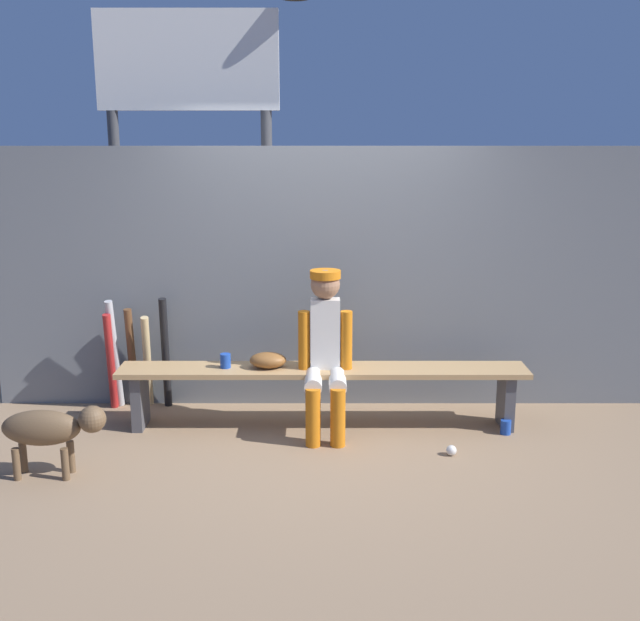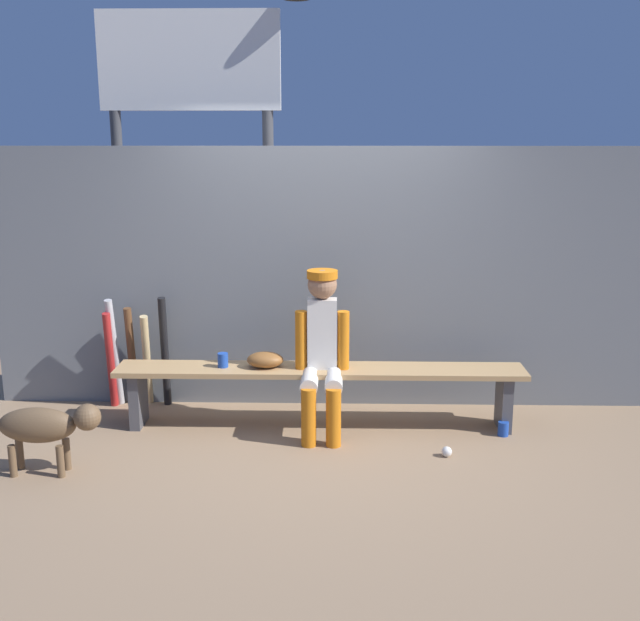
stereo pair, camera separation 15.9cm
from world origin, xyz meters
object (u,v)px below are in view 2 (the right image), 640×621
(baseball, at_px, (447,452))
(cup_on_bench, at_px, (223,360))
(dog, at_px, (46,426))
(cup_on_ground, at_px, (503,429))
(baseball_glove, at_px, (265,360))
(bat_aluminum_black, at_px, (165,352))
(bat_wood_dark, at_px, (132,356))
(dugout_bench, at_px, (320,379))
(bat_aluminum_silver, at_px, (115,353))
(player_seated, at_px, (322,347))
(scoreboard, at_px, (197,111))
(bat_wood_natural, at_px, (147,360))
(bat_aluminum_red, at_px, (110,360))

(baseball, bearing_deg, cup_on_bench, 161.63)
(cup_on_bench, distance_m, dog, 1.39)
(cup_on_ground, xyz_separation_m, dog, (-3.19, -0.73, 0.28))
(baseball_glove, relative_size, bat_aluminum_black, 0.30)
(cup_on_ground, height_order, dog, dog)
(cup_on_ground, height_order, cup_on_bench, cup_on_bench)
(bat_aluminum_black, relative_size, bat_wood_dark, 1.12)
(dugout_bench, xyz_separation_m, cup_on_ground, (1.39, -0.16, -0.33))
(bat_aluminum_silver, bearing_deg, cup_on_ground, -10.10)
(bat_aluminum_black, xyz_separation_m, dog, (-0.51, -1.29, -0.14))
(dog, bearing_deg, player_seated, 23.03)
(bat_aluminum_black, relative_size, dog, 1.12)
(bat_aluminum_black, bearing_deg, scoreboard, 81.04)
(bat_aluminum_silver, distance_m, dog, 1.29)
(bat_wood_dark, bearing_deg, dugout_bench, -15.90)
(player_seated, xyz_separation_m, baseball, (0.89, -0.44, -0.64))
(dugout_bench, distance_m, bat_aluminum_silver, 1.75)
(player_seated, relative_size, bat_wood_natural, 1.52)
(bat_aluminum_black, xyz_separation_m, bat_aluminum_silver, (-0.41, -0.02, -0.01))
(dugout_bench, height_order, baseball, dugout_bench)
(dugout_bench, xyz_separation_m, player_seated, (0.02, -0.11, 0.29))
(bat_aluminum_black, relative_size, cup_on_ground, 8.58)
(bat_aluminum_black, bearing_deg, cup_on_ground, -11.94)
(bat_wood_natural, bearing_deg, bat_aluminum_silver, -176.25)
(baseball_glove, height_order, bat_aluminum_silver, bat_aluminum_silver)
(dugout_bench, bearing_deg, bat_wood_dark, 164.10)
(dugout_bench, bearing_deg, cup_on_bench, -179.81)
(bat_wood_dark, bearing_deg, scoreboard, 65.18)
(baseball_glove, distance_m, cup_on_ground, 1.88)
(bat_wood_natural, bearing_deg, scoreboard, 72.75)
(bat_aluminum_black, distance_m, cup_on_bench, 0.68)
(baseball_glove, bearing_deg, dog, -147.39)
(baseball, bearing_deg, bat_wood_dark, 158.07)
(dugout_bench, relative_size, bat_aluminum_red, 3.75)
(bat_wood_dark, distance_m, bat_aluminum_red, 0.18)
(bat_aluminum_red, height_order, dog, bat_aluminum_red)
(bat_aluminum_silver, xyz_separation_m, bat_aluminum_red, (-0.03, -0.04, -0.05))
(bat_aluminum_silver, relative_size, scoreboard, 0.27)
(cup_on_bench, height_order, scoreboard, scoreboard)
(baseball_glove, relative_size, scoreboard, 0.08)
(cup_on_bench, bearing_deg, bat_wood_dark, 151.49)
(cup_on_ground, bearing_deg, dog, -167.17)
(cup_on_ground, xyz_separation_m, cup_on_bench, (-2.13, 0.15, 0.48))
(bat_wood_natural, height_order, cup_on_bench, bat_wood_natural)
(bat_aluminum_red, bearing_deg, scoreboard, 60.67)
(bat_wood_dark, bearing_deg, baseball_glove, -21.23)
(baseball_glove, bearing_deg, bat_wood_dark, 158.77)
(baseball, xyz_separation_m, cup_on_ground, (0.48, 0.40, 0.02))
(player_seated, xyz_separation_m, bat_aluminum_silver, (-1.72, 0.50, -0.21))
(scoreboard, bearing_deg, bat_wood_dark, -114.82)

